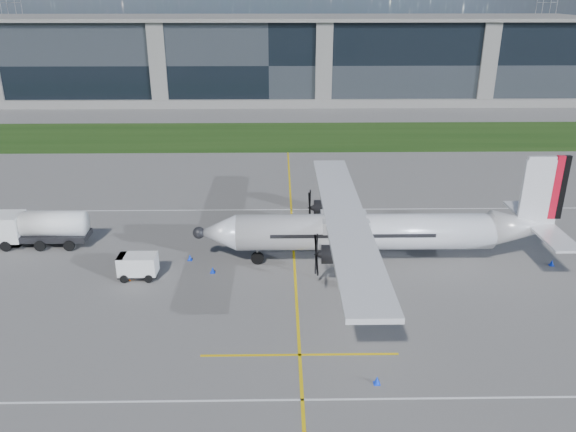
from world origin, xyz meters
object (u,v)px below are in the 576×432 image
safety_cone_nose_port (213,270)px  safety_cone_tail (552,263)px  pylon_west (11,8)px  safety_cone_portwing (377,380)px  pylon_east (546,8)px  turboprop_aircraft (379,212)px  ground_crew_person (130,268)px  safety_cone_fwd (190,257)px  fuel_tanker_truck (35,229)px  baggage_tug (138,266)px

safety_cone_nose_port → safety_cone_tail: bearing=1.7°
pylon_west → safety_cone_portwing: 181.72m
pylon_east → turboprop_aircraft: 162.76m
ground_crew_person → safety_cone_tail: (33.00, 1.90, -0.74)m
pylon_east → ground_crew_person: bearing=-122.8°
safety_cone_nose_port → pylon_west: bearing=117.8°
pylon_east → turboprop_aircraft: size_ratio=1.01×
safety_cone_fwd → turboprop_aircraft: bearing=-2.8°
pylon_west → ground_crew_person: (70.55, -146.41, -14.01)m
pylon_east → fuel_tanker_truck: (-104.07, -139.99, -13.47)m
ground_crew_person → pylon_west: bearing=59.4°
baggage_tug → safety_cone_nose_port: baggage_tug is taller
pylon_west → safety_cone_portwing: bearing=-61.2°
pylon_west → safety_cone_tail: bearing=-54.4°
ground_crew_person → turboprop_aircraft: bearing=-48.6°
pylon_west → safety_cone_fwd: bearing=-62.5°
turboprop_aircraft → safety_cone_nose_port: size_ratio=59.33×
safety_cone_fwd → safety_cone_nose_port: bearing=-46.7°
ground_crew_person → safety_cone_nose_port: ground_crew_person is taller
pylon_west → baggage_tug: size_ratio=9.76×
safety_cone_portwing → baggage_tug: bearing=141.7°
pylon_west → fuel_tanker_truck: 153.27m
baggage_tug → ground_crew_person: (-0.48, -0.45, 0.06)m
ground_crew_person → safety_cone_nose_port: size_ratio=3.94×
safety_cone_tail → safety_cone_portwing: same height
safety_cone_tail → ground_crew_person: bearing=-176.7°
pylon_west → ground_crew_person: size_ratio=15.23×
pylon_west → safety_cone_nose_port: bearing=-62.2°
turboprop_aircraft → safety_cone_fwd: bearing=177.2°
turboprop_aircraft → fuel_tanker_truck: turboprop_aircraft is taller
fuel_tanker_truck → safety_cone_fwd: size_ratio=16.28×
turboprop_aircraft → ground_crew_person: (-19.01, -2.58, -3.46)m
baggage_tug → ground_crew_person: ground_crew_person is taller
safety_cone_nose_port → safety_cone_tail: 26.97m
baggage_tug → ground_crew_person: size_ratio=1.56×
pylon_east → fuel_tanker_truck: bearing=-126.6°
turboprop_aircraft → pylon_west: bearing=121.9°
pylon_east → safety_cone_fwd: pylon_east is taller
turboprop_aircraft → safety_cone_portwing: size_ratio=59.33×
safety_cone_portwing → safety_cone_tail: bearing=41.1°
pylon_east → turboprop_aircraft: pylon_east is taller
fuel_tanker_truck → safety_cone_nose_port: size_ratio=16.28×
pylon_east → pylon_west: bearing=180.0°
fuel_tanker_truck → baggage_tug: bearing=-30.6°
turboprop_aircraft → safety_cone_nose_port: (-12.97, -1.50, -4.20)m
pylon_west → safety_cone_portwing: pylon_west is taller
pylon_west → safety_cone_nose_port: 164.94m
safety_cone_nose_port → safety_cone_portwing: 17.10m
turboprop_aircraft → baggage_tug: size_ratio=9.65×
pylon_east → safety_cone_tail: 157.72m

